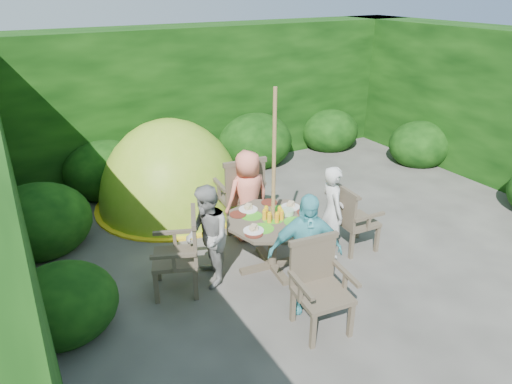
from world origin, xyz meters
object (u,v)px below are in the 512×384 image
child_right (332,212)px  child_left (207,237)px  garden_chair_right (352,218)px  dome_tent (174,204)px  garden_chair_left (182,252)px  child_back (248,196)px  child_front (305,253)px  garden_chair_back (241,192)px  garden_chair_front (319,284)px  parasol_pole (274,185)px  patio_table (273,227)px

child_right → child_left: 1.60m
garden_chair_right → dome_tent: size_ratio=0.32×
garden_chair_left → child_back: 1.38m
child_left → garden_chair_right: bearing=94.1°
garden_chair_right → garden_chair_left: 2.21m
child_right → child_front: child_front is taller
garden_chair_back → garden_chair_front: garden_chair_back is taller
garden_chair_left → child_left: child_left is taller
parasol_pole → garden_chair_right: (1.09, -0.14, -0.64)m
garden_chair_back → garden_chair_front: bearing=87.8°
child_left → parasol_pole: bearing=94.2°
parasol_pole → child_back: size_ratio=1.78×
patio_table → dome_tent: bearing=101.2°
garden_chair_right → dome_tent: dome_tent is taller
parasol_pole → garden_chair_right: 1.28m
garden_chair_front → child_left: 1.37m
child_left → child_back: (0.90, 0.69, 0.02)m
garden_chair_front → dome_tent: size_ratio=0.33×
garden_chair_right → child_front: size_ratio=0.65×
garden_chair_left → child_right: child_right is taller
child_right → dome_tent: dome_tent is taller
child_left → patio_table: bearing=94.2°
patio_table → parasol_pole: parasol_pole is taller
patio_table → garden_chair_left: 1.11m
patio_table → child_back: bearing=83.0°
garden_chair_front → child_back: 1.90m
garden_chair_back → child_right: bearing=124.1°
garden_chair_left → patio_table: bearing=105.4°
patio_table → parasol_pole: size_ratio=0.58×
garden_chair_left → parasol_pole: bearing=105.3°
garden_chair_back → child_left: (-0.93, -0.98, 0.05)m
child_back → dome_tent: (-0.54, 1.45, -0.62)m
child_back → garden_chair_front: bearing=82.6°
garden_chair_front → garden_chair_left: bearing=135.5°
child_left → dome_tent: size_ratio=0.44×
garden_chair_back → dome_tent: dome_tent is taller
patio_table → garden_chair_back: size_ratio=1.24×
child_back → child_front: size_ratio=0.93×
garden_chair_front → dome_tent: 3.38m
patio_table → child_right: 0.80m
garden_chair_front → child_front: child_front is taller
child_right → garden_chair_front: bearing=151.9°
garden_chair_back → child_back: size_ratio=0.84×
child_right → child_back: child_back is taller
garden_chair_right → child_right: child_right is taller
parasol_pole → garden_chair_left: parasol_pole is taller
child_back → dome_tent: dome_tent is taller
garden_chair_back → child_right: 1.35m
patio_table → dome_tent: size_ratio=0.47×
patio_table → parasol_pole: 0.54m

